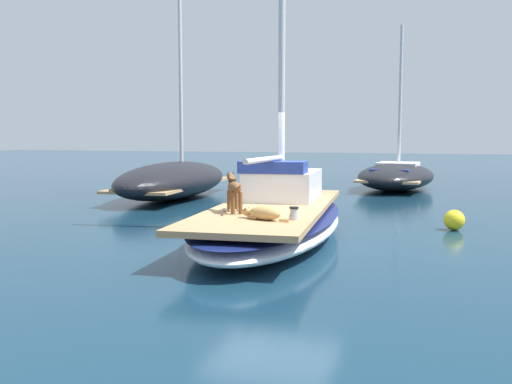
% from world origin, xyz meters
% --- Properties ---
extents(ground_plane, '(120.00, 120.00, 0.00)m').
position_xyz_m(ground_plane, '(0.00, 0.00, 0.00)').
color(ground_plane, '#143347').
extents(sailboat_main, '(3.25, 7.46, 0.66)m').
position_xyz_m(sailboat_main, '(0.00, 0.00, 0.34)').
color(sailboat_main, white).
rests_on(sailboat_main, ground).
extents(mast_main, '(0.14, 2.27, 6.94)m').
position_xyz_m(mast_main, '(-0.09, 0.74, 3.77)').
color(mast_main, silver).
rests_on(mast_main, sailboat_main).
extents(cabin_house, '(1.62, 2.35, 0.84)m').
position_xyz_m(cabin_house, '(-0.12, 1.11, 1.01)').
color(cabin_house, silver).
rests_on(cabin_house, sailboat_main).
extents(dog_brown, '(0.58, 0.83, 0.70)m').
position_xyz_m(dog_brown, '(-0.32, -1.25, 1.08)').
color(dog_brown, brown).
rests_on(dog_brown, sailboat_main).
extents(dog_tan, '(0.92, 0.45, 0.22)m').
position_xyz_m(dog_tan, '(0.43, -1.91, 0.77)').
color(dog_tan, tan).
rests_on(dog_tan, sailboat_main).
extents(deck_winch, '(0.16, 0.16, 0.21)m').
position_xyz_m(deck_winch, '(0.90, -1.74, 0.76)').
color(deck_winch, '#B7B7BC').
rests_on(deck_winch, sailboat_main).
extents(coiled_rope, '(0.32, 0.32, 0.04)m').
position_xyz_m(coiled_rope, '(-0.46, -1.05, 0.68)').
color(coiled_rope, beige).
rests_on(coiled_rope, sailboat_main).
extents(moored_boat_far_astern, '(3.04, 5.95, 6.27)m').
position_xyz_m(moored_boat_far_astern, '(1.37, 11.40, 0.53)').
color(moored_boat_far_astern, black).
rests_on(moored_boat_far_astern, ground).
extents(moored_boat_port_side, '(3.23, 7.24, 7.58)m').
position_xyz_m(moored_boat_port_side, '(-5.25, 5.92, 0.61)').
color(moored_boat_port_side, black).
rests_on(moored_boat_port_side, ground).
extents(mooring_buoy, '(0.44, 0.44, 0.44)m').
position_xyz_m(mooring_buoy, '(3.39, 2.17, 0.22)').
color(mooring_buoy, yellow).
rests_on(mooring_buoy, ground).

